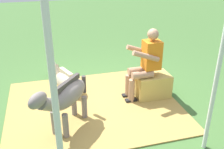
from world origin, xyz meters
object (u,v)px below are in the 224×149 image
at_px(person_seated, 145,62).
at_px(pony_standing, 65,97).
at_px(tent_pole_left, 219,66).
at_px(hay_bale, 152,86).
at_px(pony_lying, 66,81).
at_px(tent_pole_mid, 57,115).

xyz_separation_m(person_seated, pony_standing, (1.52, 0.61, -0.17)).
relative_size(pony_standing, tent_pole_left, 0.45).
distance_m(hay_bale, pony_standing, 1.82).
relative_size(hay_bale, tent_pole_left, 0.25).
xyz_separation_m(hay_bale, pony_lying, (1.55, -0.73, -0.04)).
height_order(hay_bale, pony_standing, pony_standing).
bearing_deg(tent_pole_left, hay_bale, -84.61).
bearing_deg(tent_pole_left, person_seated, -78.72).
bearing_deg(tent_pole_mid, hay_bale, -131.42).
height_order(hay_bale, tent_pole_left, tent_pole_left).
height_order(pony_lying, tent_pole_left, tent_pole_left).
relative_size(pony_standing, pony_lying, 0.84).
bearing_deg(tent_pole_mid, person_seated, -128.84).
xyz_separation_m(pony_lying, tent_pole_mid, (0.32, 2.84, 1.07)).
xyz_separation_m(pony_lying, tent_pole_left, (-1.69, 2.28, 1.07)).
relative_size(pony_lying, tent_pole_mid, 0.53).
relative_size(person_seated, tent_pole_mid, 0.53).
relative_size(pony_standing, tent_pole_mid, 0.45).
bearing_deg(hay_bale, tent_pole_left, 95.39).
bearing_deg(pony_lying, pony_standing, 84.25).
bearing_deg(pony_standing, pony_lying, -95.75).
bearing_deg(pony_standing, person_seated, -158.05).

